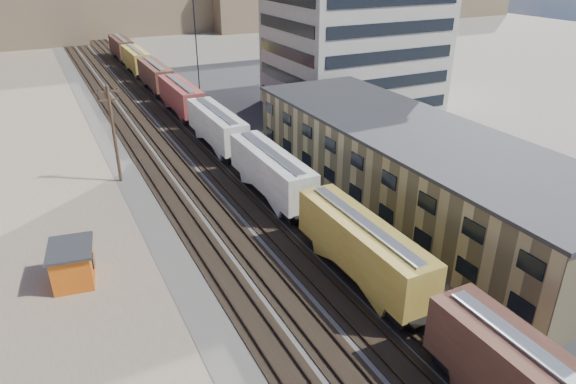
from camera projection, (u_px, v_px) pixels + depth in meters
name	position (u px, v px, depth m)	size (l,w,h in m)	color
ballast_bed	(180.00, 144.00, 62.90)	(18.00, 200.00, 0.06)	#4C4742
asphalt_lot	(401.00, 155.00, 59.71)	(26.00, 120.00, 0.04)	#232326
rail_tracks	(176.00, 144.00, 62.64)	(11.40, 200.00, 0.24)	black
freight_train	(197.00, 110.00, 66.81)	(3.00, 119.74, 4.46)	black
warehouse	(411.00, 166.00, 47.24)	(12.40, 40.40, 7.25)	tan
office_tower	(353.00, 44.00, 74.28)	(22.60, 18.60, 18.45)	#9E998E
utility_pole_north	(114.00, 132.00, 50.73)	(2.20, 0.32, 10.00)	#382619
radio_mast	(197.00, 52.00, 69.51)	(1.20, 0.16, 18.00)	black
maintenance_shed	(73.00, 264.00, 36.48)	(3.57, 4.30, 2.85)	#C85612
parked_car_blue	(363.00, 113.00, 72.35)	(2.73, 5.91, 1.64)	navy
parked_car_far	(350.00, 100.00, 78.99)	(1.63, 4.06, 1.38)	silver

